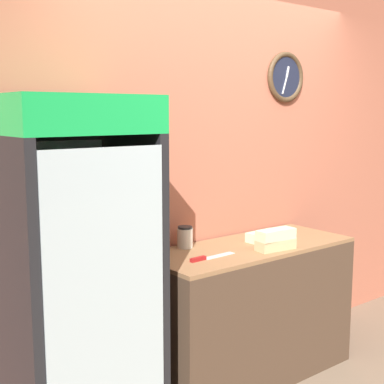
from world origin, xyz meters
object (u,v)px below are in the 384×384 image
sandwich_stack_bottom (276,245)px  sandwich_stack_middle (276,234)px  chefs_knife (206,258)px  condiment_jar (185,237)px  beverage_cooler (72,263)px  sandwich_flat_left (264,236)px

sandwich_stack_bottom → sandwich_stack_middle: bearing=0.0°
sandwich_stack_bottom → chefs_knife: (-0.47, 0.10, -0.02)m
chefs_knife → condiment_jar: 0.30m
sandwich_stack_bottom → sandwich_stack_middle: size_ratio=1.01×
beverage_cooler → sandwich_stack_bottom: size_ratio=6.74×
chefs_knife → condiment_jar: condiment_jar is taller
sandwich_stack_bottom → sandwich_flat_left: bearing=62.5°
beverage_cooler → sandwich_stack_middle: size_ratio=6.83×
sandwich_stack_middle → sandwich_flat_left: size_ratio=1.06×
sandwich_flat_left → condiment_jar: 0.55m
sandwich_flat_left → chefs_knife: sandwich_flat_left is taller
beverage_cooler → sandwich_stack_middle: (1.27, -0.19, -0.00)m
sandwich_stack_middle → sandwich_flat_left: bearing=62.5°
sandwich_stack_bottom → sandwich_stack_middle: 0.06m
beverage_cooler → condiment_jar: (0.86, 0.20, -0.03)m
condiment_jar → beverage_cooler: bearing=-167.1°
beverage_cooler → condiment_jar: bearing=12.9°
beverage_cooler → sandwich_flat_left: bearing=0.8°
sandwich_stack_bottom → sandwich_stack_middle: (0.00, 0.00, 0.06)m
chefs_knife → sandwich_flat_left: bearing=10.6°
beverage_cooler → chefs_knife: 0.81m
beverage_cooler → chefs_knife: (0.80, -0.09, -0.09)m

